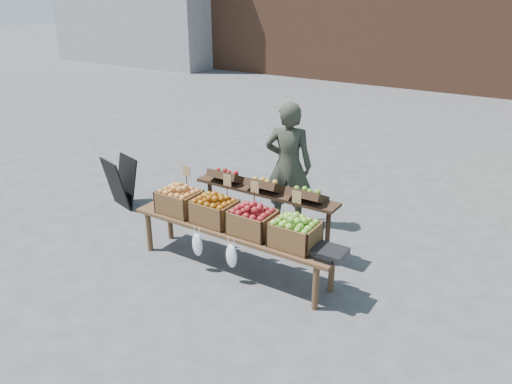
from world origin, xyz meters
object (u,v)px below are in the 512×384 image
Objects in this scene: crate_russet_pears at (214,211)px; chalkboard_sign at (121,182)px; back_table at (265,210)px; display_bench at (234,249)px; crate_golden_apples at (179,202)px; crate_red_apples at (253,222)px; weighing_scale at (330,253)px; crate_green_apples at (295,234)px; vendor at (288,166)px.

chalkboard_sign is at bearing 165.05° from crate_russet_pears.
chalkboard_sign is 2.57m from back_table.
crate_golden_apples is at bearing 180.00° from display_bench.
crate_russet_pears is at bearing 1.09° from chalkboard_sign.
crate_golden_apples reaches higher than display_bench.
crate_russet_pears is at bearing 180.00° from crate_red_apples.
chalkboard_sign is at bearing -177.62° from back_table.
crate_red_apples is (0.55, 0.00, 0.00)m from crate_russet_pears.
back_table is 0.79m from crate_red_apples.
chalkboard_sign is 1.60× the size of crate_golden_apples.
crate_golden_apples and crate_russet_pears have the same top height.
display_bench is 0.51m from crate_red_apples.
crate_red_apples is (1.10, 0.00, 0.00)m from crate_golden_apples.
crate_russet_pears is (2.30, -0.61, 0.31)m from chalkboard_sign.
weighing_scale is at bearing 6.92° from chalkboard_sign.
crate_golden_apples is 1.10m from crate_red_apples.
back_table reaches higher than display_bench.
crate_green_apples is at bearing 0.00° from crate_red_apples.
crate_green_apples is at bearing 102.40° from vendor.
crate_red_apples is 0.55m from crate_green_apples.
display_bench is at bearing 2.62° from chalkboard_sign.
crate_golden_apples is 1.00× the size of crate_russet_pears.
crate_golden_apples is at bearing -138.78° from back_table.
crate_golden_apples reaches higher than weighing_scale.
vendor is 1.64m from crate_golden_apples.
crate_red_apples is (0.35, -1.44, -0.19)m from vendor.
crate_golden_apples is (-0.82, 0.00, 0.42)m from display_bench.
weighing_scale is at bearing 0.00° from crate_golden_apples.
back_table is at bearing 138.99° from crate_green_apples.
back_table is (2.57, 0.11, 0.12)m from chalkboard_sign.
vendor reaches higher than chalkboard_sign.
crate_golden_apples is (1.75, -0.61, 0.31)m from chalkboard_sign.
crate_red_apples is at bearing 0.00° from display_bench.
crate_golden_apples is 2.08m from weighing_scale.
chalkboard_sign reaches higher than weighing_scale.
crate_russet_pears reaches higher than chalkboard_sign.
crate_russet_pears is 1.00× the size of crate_red_apples.
vendor is 1.98m from weighing_scale.
weighing_scale is (2.08, 0.00, -0.10)m from crate_golden_apples.
crate_green_apples reaches higher than chalkboard_sign.
chalkboard_sign is at bearing 167.84° from crate_red_apples.
crate_red_apples is at bearing 180.00° from crate_green_apples.
crate_green_apples is at bearing 0.00° from display_bench.
crate_russet_pears is 1.00× the size of crate_green_apples.
crate_green_apples is (0.55, 0.00, 0.00)m from crate_red_apples.
back_table is 4.20× the size of crate_green_apples.
crate_russet_pears reaches higher than weighing_scale.
crate_golden_apples and crate_red_apples have the same top height.
back_table reaches higher than crate_golden_apples.
back_table is 4.20× the size of crate_russet_pears.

